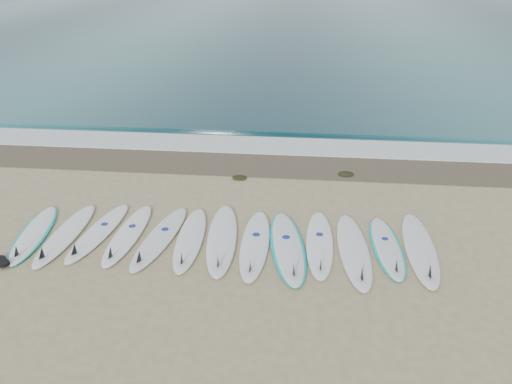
# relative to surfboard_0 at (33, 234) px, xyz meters

# --- Properties ---
(ground) EXTENTS (120.00, 120.00, 0.00)m
(ground) POSITION_rel_surfboard_0_xyz_m (3.84, 0.10, -0.04)
(ground) COLOR tan
(ocean) EXTENTS (120.00, 55.00, 0.03)m
(ocean) POSITION_rel_surfboard_0_xyz_m (3.84, 32.60, -0.03)
(ocean) COLOR #1F515A
(ocean) RESTS_ON ground
(wet_sand_band) EXTENTS (120.00, 1.80, 0.01)m
(wet_sand_band) POSITION_rel_surfboard_0_xyz_m (3.84, 4.20, -0.04)
(wet_sand_band) COLOR brown
(wet_sand_band) RESTS_ON ground
(foam_band) EXTENTS (120.00, 1.40, 0.04)m
(foam_band) POSITION_rel_surfboard_0_xyz_m (3.84, 5.60, -0.02)
(foam_band) COLOR silver
(foam_band) RESTS_ON ground
(wave_crest) EXTENTS (120.00, 1.00, 0.10)m
(wave_crest) POSITION_rel_surfboard_0_xyz_m (3.84, 7.10, 0.01)
(wave_crest) COLOR #1F515A
(wave_crest) RESTS_ON ground
(surfboard_0) EXTENTS (0.92, 2.43, 0.30)m
(surfboard_0) POSITION_rel_surfboard_0_xyz_m (0.00, 0.00, 0.00)
(surfboard_0) COLOR white
(surfboard_0) RESTS_ON ground
(surfboard_1) EXTENTS (0.57, 2.55, 0.33)m
(surfboard_1) POSITION_rel_surfboard_0_xyz_m (0.65, 0.00, 0.01)
(surfboard_1) COLOR white
(surfboard_1) RESTS_ON ground
(surfboard_2) EXTENTS (0.79, 2.51, 0.32)m
(surfboard_2) POSITION_rel_surfboard_0_xyz_m (1.27, 0.17, 0.01)
(surfboard_2) COLOR white
(surfboard_2) RESTS_ON ground
(surfboard_3) EXTENTS (0.57, 2.50, 0.32)m
(surfboard_3) POSITION_rel_surfboard_0_xyz_m (1.91, 0.14, 0.01)
(surfboard_3) COLOR white
(surfboard_3) RESTS_ON ground
(surfboard_4) EXTENTS (0.87, 2.61, 0.33)m
(surfboard_4) POSITION_rel_surfboard_0_xyz_m (2.58, 0.07, 0.01)
(surfboard_4) COLOR silver
(surfboard_4) RESTS_ON ground
(surfboard_5) EXTENTS (0.66, 2.53, 0.32)m
(surfboard_5) POSITION_rel_surfboard_0_xyz_m (3.20, 0.09, 0.01)
(surfboard_5) COLOR white
(surfboard_5) RESTS_ON ground
(surfboard_6) EXTENTS (0.84, 2.84, 0.36)m
(surfboard_6) POSITION_rel_surfboard_0_xyz_m (3.83, 0.16, 0.02)
(surfboard_6) COLOR white
(surfboard_6) RESTS_ON ground
(surfboard_7) EXTENTS (0.58, 2.65, 0.34)m
(surfboard_7) POSITION_rel_surfboard_0_xyz_m (4.50, 0.03, 0.01)
(surfboard_7) COLOR white
(surfboard_7) RESTS_ON ground
(surfboard_8) EXTENTS (1.05, 2.77, 0.34)m
(surfboard_8) POSITION_rel_surfboard_0_xyz_m (5.14, 0.02, 0.01)
(surfboard_8) COLOR white
(surfboard_8) RESTS_ON ground
(surfboard_9) EXTENTS (0.53, 2.56, 0.33)m
(surfboard_9) POSITION_rel_surfboard_0_xyz_m (5.76, 0.18, 0.01)
(surfboard_9) COLOR white
(surfboard_9) RESTS_ON ground
(surfboard_10) EXTENTS (0.73, 2.77, 0.35)m
(surfboard_10) POSITION_rel_surfboard_0_xyz_m (6.41, -0.00, 0.02)
(surfboard_10) COLOR white
(surfboard_10) RESTS_ON ground
(surfboard_11) EXTENTS (0.69, 2.35, 0.30)m
(surfboard_11) POSITION_rel_surfboard_0_xyz_m (7.05, 0.21, -0.00)
(surfboard_11) COLOR silver
(surfboard_11) RESTS_ON ground
(surfboard_12) EXTENTS (0.66, 2.77, 0.35)m
(surfboard_12) POSITION_rel_surfboard_0_xyz_m (7.67, 0.18, 0.02)
(surfboard_12) COLOR white
(surfboard_12) RESTS_ON ground
(seaweed_near) EXTENTS (0.37, 0.29, 0.07)m
(seaweed_near) POSITION_rel_surfboard_0_xyz_m (3.78, 3.20, -0.01)
(seaweed_near) COLOR black
(seaweed_near) RESTS_ON ground
(seaweed_far) EXTENTS (0.40, 0.31, 0.08)m
(seaweed_far) POSITION_rel_surfboard_0_xyz_m (6.48, 3.70, -0.01)
(seaweed_far) COLOR black
(seaweed_far) RESTS_ON ground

